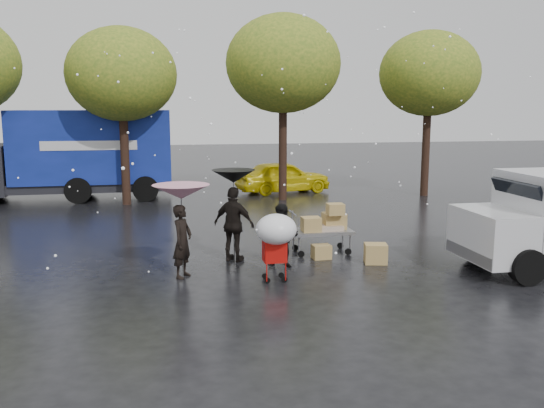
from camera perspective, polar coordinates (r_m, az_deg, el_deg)
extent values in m
plane|color=black|center=(12.72, -0.67, -6.93)|extent=(90.00, 90.00, 0.00)
imported|color=black|center=(12.43, -8.87, -3.67)|extent=(0.61, 0.69, 1.58)
imported|color=black|center=(13.07, 1.10, -3.18)|extent=(0.86, 0.76, 1.46)
imported|color=black|center=(13.58, -3.79, -2.03)|extent=(1.10, 0.96, 1.78)
cylinder|color=#4C4C4C|center=(12.40, -8.89, -3.05)|extent=(0.02, 0.02, 1.86)
cone|color=#D55783|center=(12.23, -9.00, 1.20)|extent=(1.21, 1.21, 0.30)
sphere|color=#4C4C4C|center=(12.23, -9.00, 1.34)|extent=(0.06, 0.06, 0.06)
cylinder|color=#4C4C4C|center=(13.55, -3.80, -1.50)|extent=(0.02, 0.02, 2.03)
cone|color=black|center=(13.39, -3.84, 2.76)|extent=(1.02, 1.02, 0.30)
sphere|color=#4C4C4C|center=(13.39, -3.84, 2.89)|extent=(0.06, 0.06, 0.06)
cube|color=slate|center=(14.43, 4.93, -2.72)|extent=(1.50, 0.80, 0.08)
cylinder|color=slate|center=(14.19, 2.03, -1.87)|extent=(0.04, 0.04, 0.60)
cube|color=olive|center=(14.57, 6.16, -1.66)|extent=(0.55, 0.45, 0.40)
cube|color=olive|center=(14.21, 3.89, -2.01)|extent=(0.45, 0.40, 0.35)
cube|color=olive|center=(14.26, 6.29, -0.52)|extent=(0.40, 0.35, 0.28)
cube|color=tan|center=(14.42, 5.13, -2.33)|extent=(0.90, 0.55, 0.12)
cylinder|color=black|center=(14.09, 2.90, -4.97)|extent=(0.16, 0.05, 0.16)
cylinder|color=black|center=(14.69, 2.31, -4.36)|extent=(0.16, 0.05, 0.16)
cylinder|color=black|center=(14.41, 7.56, -4.71)|extent=(0.16, 0.05, 0.16)
cylinder|color=black|center=(15.00, 6.79, -4.12)|extent=(0.16, 0.05, 0.16)
cube|color=red|center=(12.06, 0.25, -4.65)|extent=(0.47, 0.41, 0.45)
cylinder|color=red|center=(11.80, 0.43, -3.13)|extent=(0.42, 0.02, 0.02)
cylinder|color=#4C4C4C|center=(11.81, 0.42, -3.46)|extent=(0.02, 0.02, 0.60)
ellipsoid|color=white|center=(11.77, 0.43, -2.51)|extent=(0.84, 0.84, 0.63)
cylinder|color=black|center=(12.04, -0.46, -7.59)|extent=(0.12, 0.04, 0.12)
cylinder|color=black|center=(12.34, -0.73, -7.16)|extent=(0.12, 0.04, 0.12)
cylinder|color=black|center=(12.11, 1.23, -7.50)|extent=(0.12, 0.04, 0.12)
cylinder|color=black|center=(12.41, 0.92, -7.07)|extent=(0.12, 0.04, 0.12)
cube|color=silver|center=(13.52, 21.13, -2.88)|extent=(1.20, 1.95, 1.10)
cube|color=black|center=(13.67, 23.30, 0.74)|extent=(0.37, 1.70, 0.67)
cube|color=slate|center=(13.33, 19.01, -4.69)|extent=(0.12, 1.90, 0.25)
cylinder|color=black|center=(12.97, 23.98, -5.71)|extent=(0.76, 0.28, 0.76)
cylinder|color=black|center=(14.51, 19.72, -3.88)|extent=(0.76, 0.28, 0.76)
cube|color=navy|center=(23.90, -17.31, 5.51)|extent=(6.00, 2.50, 2.80)
cube|color=black|center=(24.18, -19.48, 1.74)|extent=(8.00, 2.30, 0.35)
cube|color=silver|center=(22.65, -17.67, 5.54)|extent=(3.50, 0.03, 0.35)
cylinder|color=black|center=(22.78, -12.42, 1.49)|extent=(1.00, 0.30, 1.00)
cylinder|color=black|center=(25.06, -12.29, 2.21)|extent=(1.00, 0.30, 1.00)
cube|color=olive|center=(13.72, 10.23, -4.85)|extent=(0.59, 0.51, 0.46)
cube|color=olive|center=(13.98, 4.91, -4.73)|extent=(0.45, 0.36, 0.34)
imported|color=#D8C10B|center=(24.60, 1.11, 2.72)|extent=(4.23, 2.36, 1.36)
cylinder|color=black|center=(22.09, -14.41, 5.70)|extent=(0.32, 0.32, 4.48)
ellipsoid|color=#395E1B|center=(22.08, -14.69, 12.34)|extent=(4.00, 4.00, 3.40)
cylinder|color=black|center=(22.52, 1.08, 6.60)|extent=(0.32, 0.32, 4.90)
ellipsoid|color=#395E1B|center=(22.55, 1.10, 13.73)|extent=(4.40, 4.40, 3.74)
cylinder|color=black|center=(24.49, 15.03, 6.19)|extent=(0.32, 0.32, 4.62)
ellipsoid|color=#395E1B|center=(24.49, 15.30, 12.37)|extent=(4.00, 4.00, 3.40)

